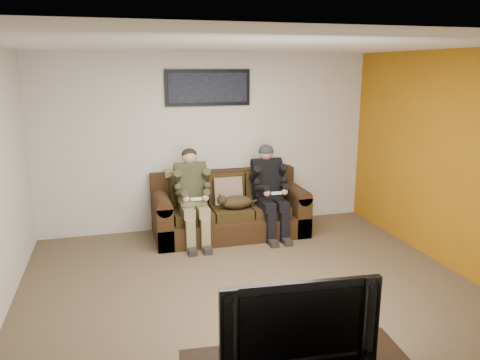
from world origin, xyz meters
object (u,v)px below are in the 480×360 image
object	(u,v)px
person_right	(269,185)
framed_poster	(208,88)
sofa	(229,211)
cat	(235,202)
television	(296,318)
person_left	(192,191)

from	to	relation	value
person_right	framed_poster	size ratio (longest dim) A/B	1.04
sofa	cat	distance (m)	0.31
sofa	cat	world-z (taller)	sofa
cat	framed_poster	xyz separation A→B (m)	(-0.24, 0.62, 1.56)
framed_poster	television	world-z (taller)	framed_poster
person_left	person_right	bearing A→B (deg)	0.02
person_left	cat	bearing A→B (deg)	-4.29
sofa	television	xyz separation A→B (m)	(-0.49, -3.78, 0.44)
person_right	framed_poster	xyz separation A→B (m)	(-0.76, 0.57, 1.37)
person_left	framed_poster	xyz separation A→B (m)	(0.36, 0.57, 1.37)
person_right	cat	world-z (taller)	person_right
cat	television	xyz separation A→B (m)	(-0.53, -3.55, 0.24)
person_right	television	size ratio (longest dim) A/B	1.23
sofa	framed_poster	bearing A→B (deg)	117.26
person_left	cat	world-z (taller)	person_left
sofa	cat	size ratio (longest dim) A/B	3.31
person_left	television	bearing A→B (deg)	-88.82
person_right	sofa	bearing A→B (deg)	162.03
cat	sofa	bearing A→B (deg)	100.52
sofa	cat	xyz separation A→B (m)	(0.04, -0.23, 0.20)
sofa	person_right	bearing A→B (deg)	-17.97
sofa	person_left	bearing A→B (deg)	-162.00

